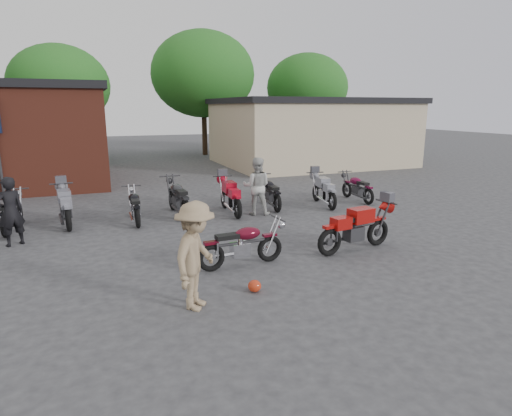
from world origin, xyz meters
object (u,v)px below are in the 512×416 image
object	(u,v)px
row_bike_3	(178,196)
row_bike_4	(230,195)
row_bike_0	(11,210)
row_bike_1	(65,204)
vintage_motorcycle	(243,242)
person_dark	(10,212)
row_bike_7	(357,186)
row_bike_6	(324,189)
helmet	(255,286)
row_bike_2	(135,204)
row_bike_5	(270,191)
sportbike	(356,226)
person_tan	(196,256)
person_light	(257,186)

from	to	relation	value
row_bike_3	row_bike_4	xyz separation A→B (m)	(1.59, -0.32, -0.03)
row_bike_0	row_bike_1	xyz separation A→B (m)	(1.35, 0.07, 0.03)
vintage_motorcycle	row_bike_0	distance (m)	6.95
vintage_motorcycle	person_dark	xyz separation A→B (m)	(-4.73, 3.37, 0.31)
row_bike_7	row_bike_6	bearing A→B (deg)	98.53
row_bike_0	row_bike_7	world-z (taller)	row_bike_0
helmet	row_bike_0	distance (m)	7.78
row_bike_0	row_bike_2	bearing A→B (deg)	-90.90
row_bike_5	person_dark	bearing A→B (deg)	105.99
vintage_motorcycle	row_bike_4	bearing A→B (deg)	71.05
sportbike	row_bike_7	bearing A→B (deg)	46.39
helmet	row_bike_0	world-z (taller)	row_bike_0
vintage_motorcycle	row_bike_0	xyz separation A→B (m)	(-4.95, 4.87, 0.03)
person_dark	person_tan	size ratio (longest dim) A/B	0.93
person_light	helmet	bearing A→B (deg)	92.56
row_bike_2	row_bike_3	bearing A→B (deg)	-75.78
row_bike_3	row_bike_4	bearing A→B (deg)	-104.81
helmet	row_bike_1	bearing A→B (deg)	118.30
row_bike_4	row_bike_6	world-z (taller)	row_bike_4
person_dark	row_bike_3	xyz separation A→B (m)	(4.34, 1.49, -0.23)
person_dark	row_bike_0	distance (m)	1.55
vintage_motorcycle	person_light	distance (m)	4.52
row_bike_1	row_bike_4	bearing A→B (deg)	-100.94
person_dark	row_bike_7	world-z (taller)	person_dark
row_bike_1	row_bike_5	distance (m)	6.29
person_tan	row_bike_3	distance (m)	6.47
row_bike_2	row_bike_4	xyz separation A→B (m)	(2.94, 0.00, 0.06)
person_dark	row_bike_6	size ratio (longest dim) A/B	0.86
row_bike_5	row_bike_6	distance (m)	1.87
row_bike_7	helmet	bearing A→B (deg)	133.69
row_bike_1	sportbike	bearing A→B (deg)	-133.70
vintage_motorcycle	row_bike_1	world-z (taller)	row_bike_1
row_bike_5	row_bike_4	bearing A→B (deg)	105.32
sportbike	row_bike_2	xyz separation A→B (m)	(-4.55, 4.53, -0.07)
row_bike_1	row_bike_6	size ratio (longest dim) A/B	1.04
person_tan	row_bike_4	bearing A→B (deg)	13.37
row_bike_0	row_bike_4	bearing A→B (deg)	-87.99
person_light	row_bike_5	xyz separation A→B (m)	(0.76, 0.73, -0.33)
row_bike_4	person_tan	bearing A→B (deg)	159.28
helmet	row_bike_1	world-z (taller)	row_bike_1
person_dark	person_light	bearing A→B (deg)	156.64
vintage_motorcycle	row_bike_2	size ratio (longest dim) A/B	1.01
sportbike	row_bike_3	xyz separation A→B (m)	(-3.21, 4.85, 0.02)
row_bike_0	row_bike_5	xyz separation A→B (m)	(7.63, -0.07, 0.01)
vintage_motorcycle	row_bike_7	bearing A→B (deg)	33.55
row_bike_2	row_bike_1	bearing A→B (deg)	78.30
vintage_motorcycle	row_bike_4	world-z (taller)	row_bike_4
row_bike_3	row_bike_7	bearing A→B (deg)	-95.34
helmet	row_bike_6	xyz separation A→B (m)	(4.76, 5.72, 0.46)
person_tan	row_bike_5	distance (m)	7.53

